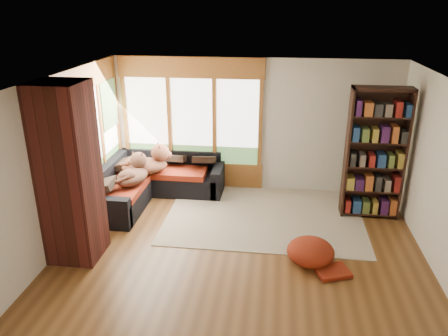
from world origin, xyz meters
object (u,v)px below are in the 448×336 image
(dog_brindle, at_px, (133,169))
(bookshelf, at_px, (375,154))
(dog_tan, at_px, (148,159))
(sectional_sofa, at_px, (147,184))
(area_rug, at_px, (264,214))
(pouf, at_px, (311,251))
(brick_chimney, at_px, (69,174))

(dog_brindle, bearing_deg, bookshelf, -76.91)
(dog_tan, bearing_deg, sectional_sofa, -131.37)
(area_rug, distance_m, bookshelf, 2.16)
(bookshelf, bearing_deg, sectional_sofa, 177.64)
(sectional_sofa, xyz_separation_m, pouf, (2.99, -1.85, -0.11))
(bookshelf, bearing_deg, dog_tan, 176.34)
(dog_tan, height_order, dog_brindle, dog_tan)
(brick_chimney, relative_size, pouf, 3.80)
(area_rug, xyz_separation_m, dog_tan, (-2.24, 0.48, 0.78))
(area_rug, height_order, pouf, pouf)
(sectional_sofa, xyz_separation_m, dog_tan, (0.03, 0.09, 0.48))
(brick_chimney, relative_size, dog_brindle, 3.02)
(bookshelf, bearing_deg, brick_chimney, -157.52)
(area_rug, distance_m, dog_brindle, 2.49)
(brick_chimney, distance_m, dog_brindle, 1.80)
(bookshelf, height_order, dog_brindle, bookshelf)
(area_rug, relative_size, pouf, 4.99)
(area_rug, distance_m, pouf, 1.64)
(sectional_sofa, relative_size, dog_tan, 2.19)
(bookshelf, relative_size, dog_brindle, 2.65)
(brick_chimney, xyz_separation_m, dog_tan, (0.48, 2.14, -0.51))
(dog_tan, bearing_deg, pouf, -55.36)
(brick_chimney, xyz_separation_m, pouf, (3.43, 0.20, -1.10))
(area_rug, bearing_deg, brick_chimney, -148.57)
(sectional_sofa, relative_size, dog_brindle, 2.55)
(sectional_sofa, relative_size, area_rug, 0.64)
(brick_chimney, bearing_deg, area_rug, 31.43)
(bookshelf, xyz_separation_m, pouf, (-1.11, -1.68, -0.95))
(brick_chimney, relative_size, area_rug, 0.76)
(brick_chimney, relative_size, sectional_sofa, 1.18)
(bookshelf, bearing_deg, area_rug, -173.11)
(brick_chimney, distance_m, bookshelf, 4.92)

